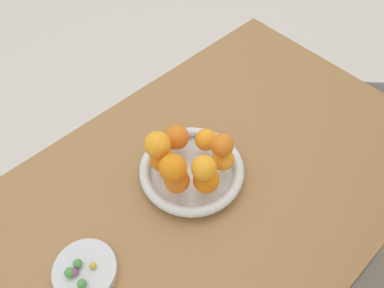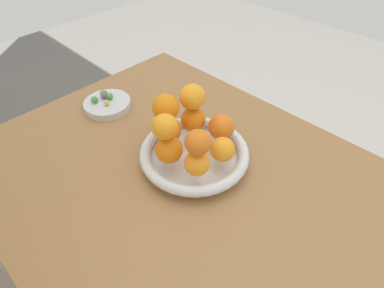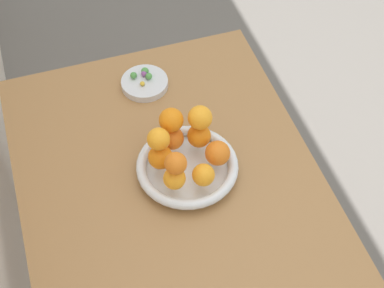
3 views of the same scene
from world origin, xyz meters
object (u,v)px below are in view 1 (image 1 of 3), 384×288
object	(u,v)px
orange_5	(177,181)
candy_ball_4	(93,266)
orange_7	(157,144)
orange_9	(222,145)
orange_4	(162,159)
fruit_bowl	(192,170)
candy_ball_0	(70,273)
candy_ball_1	(81,283)
orange_6	(173,168)
orange_0	(206,180)
candy_dish	(85,271)
candy_ball_3	(78,264)
orange_1	(223,160)
dining_table	(222,189)
orange_3	(176,137)
orange_8	(204,168)
candy_ball_2	(74,272)
orange_2	(206,140)

from	to	relation	value
orange_5	candy_ball_4	bearing A→B (deg)	3.22
orange_7	orange_9	distance (m)	0.15
orange_4	fruit_bowl	bearing A→B (deg)	136.72
candy_ball_0	candy_ball_1	bearing A→B (deg)	100.00
orange_5	orange_6	xyz separation A→B (m)	(0.01, -0.00, 0.06)
candy_ball_0	fruit_bowl	bearing A→B (deg)	-177.72
orange_0	candy_ball_4	distance (m)	0.31
candy_dish	orange_6	distance (m)	0.29
candy_ball_4	candy_ball_3	bearing A→B (deg)	-49.92
orange_6	orange_7	size ratio (longest dim) A/B	1.00
orange_1	candy_ball_3	size ratio (longest dim) A/B	2.87
dining_table	candy_dish	distance (m)	0.41
candy_dish	orange_6	world-z (taller)	orange_6
orange_1	candy_ball_4	size ratio (longest dim) A/B	3.93
orange_4	candy_ball_1	world-z (taller)	orange_4
orange_5	candy_ball_3	distance (m)	0.28
dining_table	orange_1	size ratio (longest dim) A/B	19.78
orange_3	candy_ball_0	world-z (taller)	orange_3
orange_4	candy_ball_0	bearing A→B (deg)	11.44
orange_5	orange_4	bearing A→B (deg)	-101.54
orange_3	orange_6	size ratio (longest dim) A/B	1.03
candy_dish	orange_5	size ratio (longest dim) A/B	2.26
orange_8	candy_ball_1	distance (m)	0.34
orange_1	candy_ball_2	bearing A→B (deg)	-4.72
orange_3	orange_9	xyz separation A→B (m)	(-0.04, 0.12, 0.05)
candy_dish	orange_2	world-z (taller)	orange_2
orange_0	candy_ball_4	world-z (taller)	orange_0
orange_4	orange_8	xyz separation A→B (m)	(-0.03, 0.11, 0.06)
candy_ball_1	candy_ball_4	world-z (taller)	candy_ball_1
orange_7	orange_9	bearing A→B (deg)	138.59
candy_dish	orange_2	bearing A→B (deg)	-173.80
fruit_bowl	orange_9	distance (m)	0.12
orange_8	candy_ball_4	distance (m)	0.31
candy_ball_2	orange_7	bearing A→B (deg)	-166.56
orange_7	orange_8	world-z (taller)	orange_7
dining_table	fruit_bowl	xyz separation A→B (m)	(0.07, -0.05, 0.11)
candy_dish	orange_3	size ratio (longest dim) A/B	2.13
orange_9	candy_ball_4	size ratio (longest dim) A/B	3.88
fruit_bowl	candy_ball_2	xyz separation A→B (m)	(0.35, 0.02, 0.01)
dining_table	orange_7	world-z (taller)	orange_7
orange_8	candy_ball_2	distance (m)	0.35
orange_8	orange_1	bearing A→B (deg)	-171.22
candy_dish	orange_5	world-z (taller)	orange_5
fruit_bowl	candy_ball_4	size ratio (longest dim) A/B	18.48
dining_table	candy_ball_3	world-z (taller)	candy_ball_3
orange_7	candy_ball_2	distance (m)	0.32
candy_ball_1	dining_table	bearing A→B (deg)	179.54
orange_6	candy_ball_1	xyz separation A→B (m)	(0.28, 0.03, -0.10)
candy_ball_1	candy_dish	bearing A→B (deg)	-131.57
orange_7	candy_ball_1	bearing A→B (deg)	18.41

